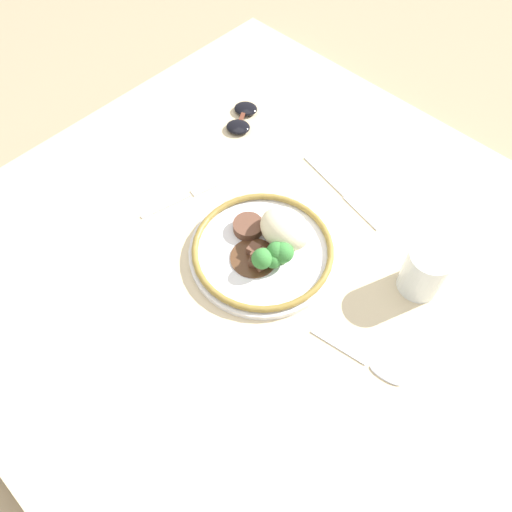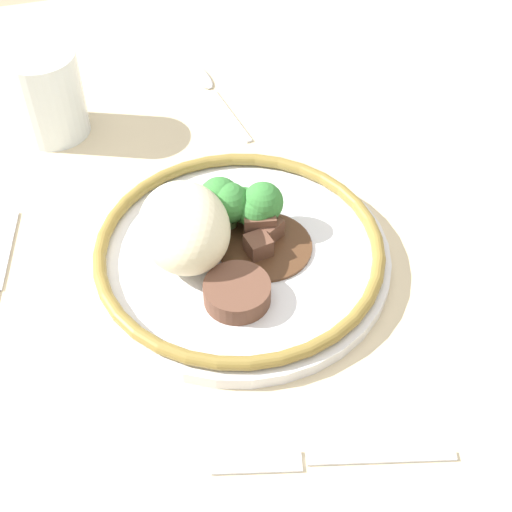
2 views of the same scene
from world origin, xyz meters
name	(u,v)px [view 2 (image 2 of 2)]	position (x,y,z in m)	size (l,w,h in m)	color
ground_plane	(240,295)	(0.00, 0.00, 0.00)	(8.00, 8.00, 0.00)	#998466
dining_table	(240,279)	(0.00, 0.00, 0.02)	(1.10, 1.09, 0.05)	beige
plate	(231,246)	(0.00, 0.01, 0.07)	(0.27, 0.27, 0.08)	white
juice_glass	(49,99)	(0.25, 0.14, 0.09)	(0.08, 0.08, 0.09)	#F4AD19
fork	(310,461)	(-0.20, 0.00, 0.05)	(0.05, 0.18, 0.00)	silver
spoon	(208,86)	(0.28, -0.04, 0.05)	(0.17, 0.04, 0.01)	silver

